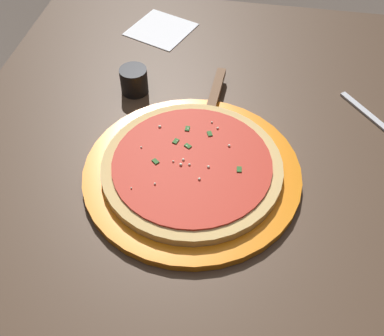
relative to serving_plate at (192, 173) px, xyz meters
The scene contains 8 objects.
ground_plane 0.73m from the serving_plate, 15.16° to the right, with size 5.00×5.00×0.00m, color brown.
restaurant_table 0.13m from the serving_plate, 15.16° to the right, with size 1.13×0.96×0.73m.
serving_plate is the anchor object (origin of this frame).
pizza 0.02m from the serving_plate, 15.80° to the left, with size 0.31×0.31×0.02m.
pizza_server 0.17m from the serving_plate, ahead, with size 0.22×0.07×0.01m.
cup_small_sauce 0.26m from the serving_plate, 37.04° to the left, with size 0.06×0.06×0.05m, color black.
napkin_folded_right 0.47m from the serving_plate, 19.17° to the left, with size 0.13×0.14×0.00m, color white.
fork 0.39m from the serving_plate, 60.24° to the right, with size 0.15×0.13×0.00m.
Camera 1 is at (-0.57, -0.08, 1.35)m, focal length 44.02 mm.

